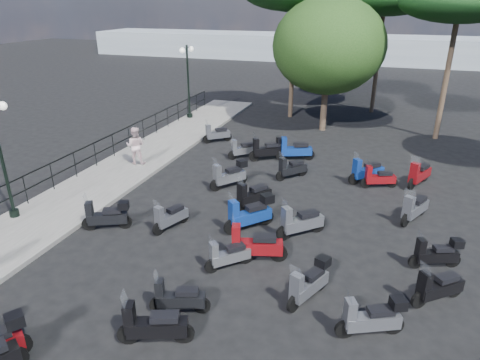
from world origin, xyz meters
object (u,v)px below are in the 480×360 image
(scooter_9, at_px, (229,175))
(scooter_16, at_px, (253,196))
(scooter_21, at_px, (300,222))
(scooter_27, at_px, (436,254))
(scooter_19, at_px, (372,318))
(scooter_28, at_px, (414,208))
(scooter_7, at_px, (178,298))
(scooter_17, at_px, (295,150))
(scooter_14, at_px, (254,245))
(scooter_15, at_px, (250,214))
(scooter_2, at_px, (170,217))
(scooter_29, at_px, (419,174))
(scooter_11, at_px, (291,169))
(scooter_23, at_px, (379,178))
(lamp_post_2, at_px, (188,77))
(scooter_22, at_px, (366,172))
(lamp_post_1, at_px, (1,154))
(scooter_13, at_px, (153,326))
(scooter_4, at_px, (242,150))
(scooter_20, at_px, (309,283))
(scooter_26, at_px, (438,288))
(scooter_10, at_px, (268,149))
(broadleaf_tree, at_px, (329,46))
(pine_1, at_px, (460,2))
(pedestrian_far, at_px, (135,146))
(scooter_5, at_px, (217,134))
(scooter_8, at_px, (228,256))
(scooter_3, at_px, (107,216))

(scooter_9, distance_m, scooter_16, 2.08)
(scooter_21, bearing_deg, scooter_27, -140.32)
(scooter_19, distance_m, scooter_28, 6.27)
(scooter_7, relative_size, scooter_19, 0.96)
(scooter_17, distance_m, scooter_28, 6.97)
(scooter_14, height_order, scooter_17, scooter_14)
(scooter_7, height_order, scooter_15, scooter_15)
(scooter_2, distance_m, scooter_29, 10.30)
(scooter_11, distance_m, scooter_16, 3.30)
(scooter_21, distance_m, scooter_23, 5.34)
(scooter_9, xyz_separation_m, scooter_27, (7.52, -3.41, -0.07))
(lamp_post_2, xyz_separation_m, scooter_22, (11.33, -6.90, -2.19))
(scooter_9, relative_size, scooter_27, 1.04)
(scooter_15, xyz_separation_m, scooter_23, (3.89, 4.94, -0.14))
(scooter_2, height_order, scooter_15, scooter_15)
(lamp_post_1, relative_size, scooter_28, 2.54)
(scooter_11, bearing_deg, scooter_13, 127.14)
(scooter_4, distance_m, scooter_9, 3.55)
(lamp_post_2, bearing_deg, scooter_16, -48.85)
(scooter_7, height_order, scooter_17, scooter_17)
(scooter_20, distance_m, scooter_26, 3.21)
(scooter_19, distance_m, scooter_23, 8.72)
(scooter_14, distance_m, scooter_21, 2.06)
(scooter_2, height_order, scooter_10, scooter_10)
(lamp_post_1, bearing_deg, scooter_15, 17.10)
(scooter_7, bearing_deg, broadleaf_tree, -20.65)
(scooter_7, relative_size, pine_1, 0.18)
(scooter_7, relative_size, scooter_28, 0.92)
(scooter_4, bearing_deg, scooter_29, -139.40)
(scooter_27, xyz_separation_m, pine_1, (0.93, 13.40, 6.50))
(lamp_post_2, relative_size, pedestrian_far, 2.58)
(scooter_5, height_order, scooter_13, scooter_13)
(scooter_8, height_order, scooter_13, scooter_13)
(scooter_15, bearing_deg, scooter_3, 60.77)
(scooter_13, bearing_deg, scooter_11, -24.79)
(scooter_14, relative_size, scooter_22, 1.28)
(lamp_post_2, relative_size, broadleaf_tree, 0.60)
(scooter_7, height_order, scooter_9, scooter_9)
(scooter_13, relative_size, scooter_26, 1.26)
(lamp_post_1, distance_m, scooter_4, 10.34)
(scooter_13, relative_size, pine_1, 0.21)
(scooter_8, xyz_separation_m, scooter_13, (-0.54, -3.24, 0.06))
(scooter_3, bearing_deg, pine_1, -62.41)
(scooter_13, bearing_deg, scooter_19, -88.80)
(scooter_4, relative_size, scooter_7, 0.86)
(lamp_post_2, xyz_separation_m, scooter_23, (11.85, -7.32, -2.26))
(scooter_9, relative_size, scooter_13, 0.90)
(scooter_5, distance_m, scooter_26, 14.58)
(scooter_27, relative_size, pine_1, 0.18)
(scooter_14, height_order, pine_1, pine_1)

